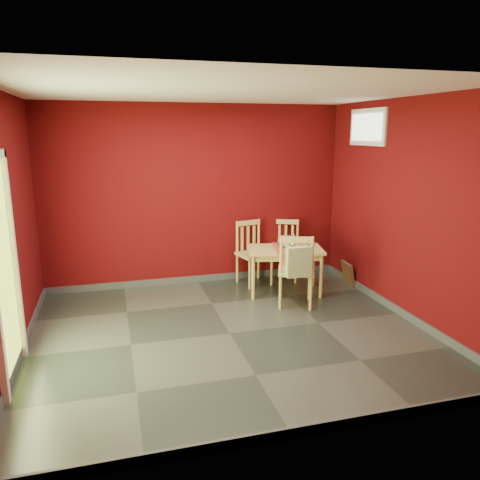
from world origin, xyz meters
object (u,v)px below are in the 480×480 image
object	(u,v)px
chair_far_right	(285,249)
dining_table	(285,254)
tote_bag	(299,262)
chair_far_left	(253,252)
cat	(287,239)
chair_near	(296,269)
picture_frame	(348,273)

from	to	relation	value
chair_far_right	dining_table	bearing A→B (deg)	-111.25
tote_bag	dining_table	bearing A→B (deg)	82.13
chair_far_left	chair_far_right	bearing A→B (deg)	9.97
chair_far_right	cat	size ratio (longest dim) A/B	1.97
chair_far_left	chair_near	world-z (taller)	chair_near
chair_far_right	picture_frame	xyz separation A→B (m)	(0.81, -0.57, -0.30)
chair_far_left	tote_bag	size ratio (longest dim) A/B	2.10
dining_table	picture_frame	xyz separation A→B (m)	(1.07, 0.08, -0.41)
chair_far_right	chair_near	world-z (taller)	chair_near
tote_bag	picture_frame	bearing A→B (deg)	35.52
chair_near	tote_bag	size ratio (longest dim) A/B	2.15
chair_far_left	picture_frame	xyz separation A→B (m)	(1.38, -0.47, -0.32)
chair_far_left	chair_near	xyz separation A→B (m)	(0.26, -1.09, 0.01)
chair_far_left	chair_far_right	size ratio (longest dim) A/B	1.04
tote_bag	chair_far_right	bearing A→B (deg)	75.73
chair_near	picture_frame	world-z (taller)	chair_near
chair_far_right	chair_far_left	bearing A→B (deg)	-170.03
chair_far_right	tote_bag	world-z (taller)	tote_bag
dining_table	cat	distance (m)	0.21
tote_bag	cat	xyz separation A→B (m)	(0.14, 0.81, 0.10)
chair_near	cat	distance (m)	0.65
chair_far_right	cat	bearing A→B (deg)	-109.60
cat	chair_far_left	bearing A→B (deg)	136.45
tote_bag	cat	size ratio (longest dim) A/B	0.97
chair_near	picture_frame	bearing A→B (deg)	28.88
dining_table	chair_near	world-z (taller)	chair_near
chair_far_left	tote_bag	bearing A→B (deg)	-81.01
dining_table	chair_far_right	world-z (taller)	chair_far_right
dining_table	cat	bearing A→B (deg)	52.21
chair_near	tote_bag	xyz separation A→B (m)	(-0.05, -0.22, 0.17)
chair_far_left	cat	bearing A→B (deg)	-55.04
chair_near	tote_bag	bearing A→B (deg)	-104.00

